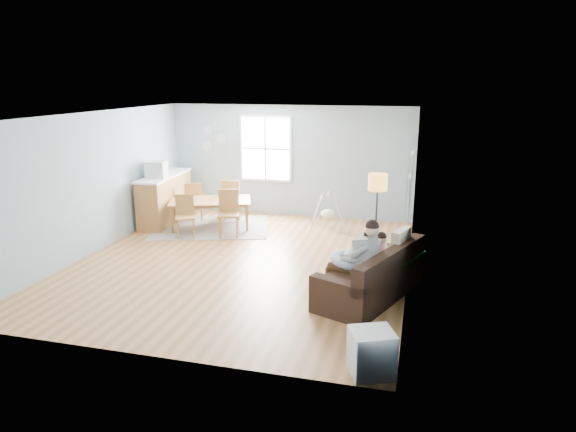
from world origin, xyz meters
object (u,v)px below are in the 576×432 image
(father, at_px, (357,258))
(toddler, at_px, (376,251))
(floor_lamp, at_px, (378,190))
(counter, at_px, (165,198))
(chair_nw, at_px, (194,199))
(sofa, at_px, (373,280))
(chair_sw, at_px, (185,213))
(monitor, at_px, (157,169))
(baby_swing, at_px, (328,213))
(storage_cube, at_px, (371,353))
(chair_ne, at_px, (232,197))
(chair_se, at_px, (229,210))
(dining_table, at_px, (211,214))

(father, distance_m, toddler, 0.50)
(floor_lamp, height_order, counter, floor_lamp)
(chair_nw, bearing_deg, floor_lamp, -23.26)
(sofa, relative_size, counter, 1.09)
(chair_sw, height_order, monitor, monitor)
(toddler, relative_size, baby_swing, 0.86)
(floor_lamp, relative_size, monitor, 3.67)
(storage_cube, bearing_deg, counter, 135.13)
(chair_ne, relative_size, baby_swing, 1.07)
(father, bearing_deg, floor_lamp, 86.32)
(baby_swing, bearing_deg, counter, -174.53)
(chair_nw, bearing_deg, father, -40.32)
(chair_se, xyz_separation_m, baby_swing, (1.99, 1.04, -0.21))
(sofa, xyz_separation_m, baby_swing, (-1.36, 3.58, 0.07))
(chair_sw, height_order, chair_ne, chair_ne)
(sofa, xyz_separation_m, father, (-0.23, -0.23, 0.42))
(father, height_order, baby_swing, father)
(storage_cube, height_order, baby_swing, baby_swing)
(dining_table, bearing_deg, chair_se, -56.73)
(baby_swing, bearing_deg, storage_cube, -74.92)
(father, bearing_deg, counter, 145.34)
(father, distance_m, floor_lamp, 1.90)
(dining_table, distance_m, chair_ne, 0.81)
(father, distance_m, chair_se, 4.16)
(floor_lamp, height_order, chair_se, floor_lamp)
(dining_table, bearing_deg, sofa, -57.21)
(father, height_order, counter, father)
(floor_lamp, relative_size, counter, 0.81)
(floor_lamp, bearing_deg, father, -93.68)
(sofa, distance_m, chair_nw, 5.76)
(monitor, bearing_deg, chair_se, -9.16)
(toddler, bearing_deg, baby_swing, 111.98)
(chair_sw, bearing_deg, sofa, -27.98)
(chair_nw, bearing_deg, storage_cube, -49.68)
(storage_cube, xyz_separation_m, monitor, (-5.35, 4.98, 1.06))
(toddler, xyz_separation_m, chair_se, (-3.35, 2.32, -0.12))
(toddler, relative_size, chair_nw, 0.86)
(father, height_order, toddler, father)
(sofa, xyz_separation_m, chair_ne, (-3.72, 3.73, 0.28))
(chair_ne, bearing_deg, floor_lamp, -31.16)
(floor_lamp, xyz_separation_m, chair_ne, (-3.61, 2.18, -0.82))
(father, height_order, storage_cube, father)
(dining_table, bearing_deg, chair_sw, -129.57)
(chair_se, bearing_deg, father, -41.58)
(chair_sw, height_order, baby_swing, chair_sw)
(father, relative_size, baby_swing, 1.43)
(sofa, bearing_deg, dining_table, 142.94)
(sofa, relative_size, baby_swing, 2.41)
(sofa, bearing_deg, baby_swing, 110.79)
(chair_ne, bearing_deg, dining_table, -108.53)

